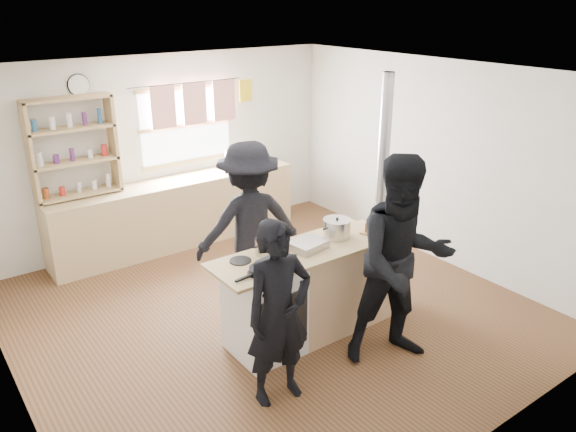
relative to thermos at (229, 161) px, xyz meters
The scene contains 14 objects.
ground 2.59m from the thermos, 110.48° to the right, with size 5.00×5.00×0.01m, color brown.
back_counter 1.02m from the thermos, behind, with size 3.40×0.55×0.90m, color tan.
shelving_unit 2.09m from the thermos, behind, with size 1.00×0.28×1.20m.
thermos is the anchor object (origin of this frame).
cooking_island 2.91m from the thermos, 103.88° to the right, with size 1.97×0.64×0.93m.
skillet_greens 3.24m from the thermos, 115.30° to the right, with size 0.28×0.28×0.05m.
roast_tray 2.87m from the thermos, 105.50° to the right, with size 0.38×0.32×0.08m.
stockpot_stove 2.87m from the thermos, 113.70° to the right, with size 0.21×0.21×0.17m.
stockpot_counter 2.74m from the thermos, 97.63° to the right, with size 0.28×0.28×0.21m.
bread_board 2.84m from the thermos, 89.35° to the right, with size 0.34×0.30×0.12m.
flue_heater 2.77m from the thermos, 85.48° to the right, with size 0.35×0.35×2.50m.
person_near_left 3.73m from the thermos, 114.54° to the right, with size 0.58×0.38×1.59m, color black.
person_near_right 3.58m from the thermos, 95.23° to the right, with size 0.95×0.74×1.96m, color black.
person_far 2.06m from the thermos, 114.60° to the right, with size 1.17×0.67×1.80m, color black.
Camera 1 is at (-2.96, -4.35, 3.17)m, focal length 35.00 mm.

